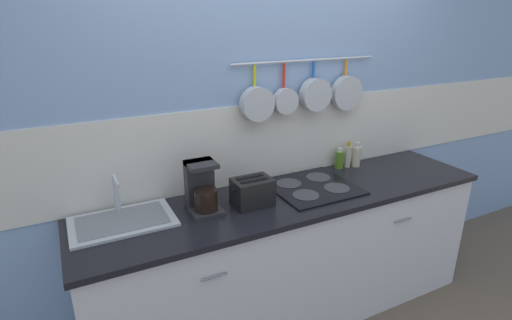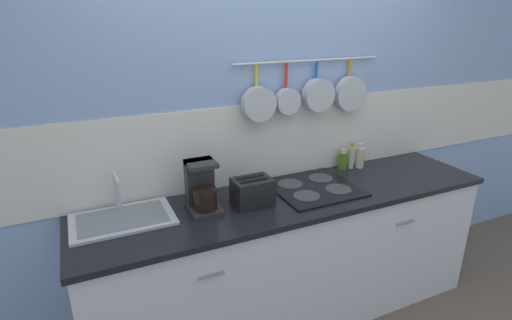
% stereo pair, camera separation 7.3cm
% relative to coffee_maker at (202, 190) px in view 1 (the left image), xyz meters
% --- Properties ---
extents(ground_plane, '(12.00, 12.00, 0.00)m').
position_rel_coffee_maker_xyz_m(ground_plane, '(0.57, -0.07, -1.03)').
color(ground_plane, brown).
extents(wall_back, '(7.20, 0.16, 2.60)m').
position_rel_coffee_maker_xyz_m(wall_back, '(0.57, 0.28, 0.25)').
color(wall_back, '#84A3CC').
rests_on(wall_back, ground_plane).
extents(cabinet_base, '(2.62, 0.60, 0.87)m').
position_rel_coffee_maker_xyz_m(cabinet_base, '(0.57, -0.07, -0.59)').
color(cabinet_base, silver).
rests_on(cabinet_base, ground_plane).
extents(countertop, '(2.66, 0.63, 0.03)m').
position_rel_coffee_maker_xyz_m(countertop, '(0.57, -0.07, -0.14)').
color(countertop, black).
rests_on(countertop, cabinet_base).
extents(sink_basin, '(0.55, 0.35, 0.23)m').
position_rel_coffee_maker_xyz_m(sink_basin, '(-0.44, 0.05, -0.10)').
color(sink_basin, '#B7BABF').
rests_on(sink_basin, countertop).
extents(coffee_maker, '(0.18, 0.21, 0.29)m').
position_rel_coffee_maker_xyz_m(coffee_maker, '(0.00, 0.00, 0.00)').
color(coffee_maker, '#262628').
rests_on(coffee_maker, countertop).
extents(toaster, '(0.24, 0.17, 0.17)m').
position_rel_coffee_maker_xyz_m(toaster, '(0.28, -0.07, -0.04)').
color(toaster, black).
rests_on(toaster, countertop).
extents(cooktop, '(0.53, 0.51, 0.01)m').
position_rel_coffee_maker_xyz_m(cooktop, '(0.74, -0.03, -0.12)').
color(cooktop, black).
rests_on(cooktop, countertop).
extents(bottle_sesame_oil, '(0.06, 0.06, 0.15)m').
position_rel_coffee_maker_xyz_m(bottle_sesame_oil, '(1.12, 0.18, -0.06)').
color(bottle_sesame_oil, '#4C721E').
rests_on(bottle_sesame_oil, countertop).
extents(bottle_cooking_wine, '(0.05, 0.05, 0.19)m').
position_rel_coffee_maker_xyz_m(bottle_cooking_wine, '(1.19, 0.17, -0.04)').
color(bottle_cooking_wine, '#BFB799').
rests_on(bottle_cooking_wine, countertop).
extents(bottle_olive_oil, '(0.06, 0.06, 0.18)m').
position_rel_coffee_maker_xyz_m(bottle_olive_oil, '(1.25, 0.15, -0.04)').
color(bottle_olive_oil, '#BFB799').
rests_on(bottle_olive_oil, countertop).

